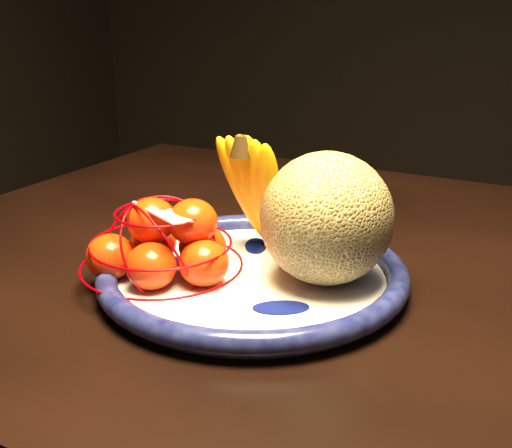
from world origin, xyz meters
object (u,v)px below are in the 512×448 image
at_px(cantaloupe, 326,218).
at_px(dining_table, 456,344).
at_px(banana_bunch, 257,187).
at_px(mandarin_bag, 165,246).
at_px(fruit_bowl, 253,274).

bearing_deg(cantaloupe, dining_table, 29.21).
height_order(banana_bunch, mandarin_bag, banana_bunch).
height_order(dining_table, cantaloupe, cantaloupe).
relative_size(banana_bunch, mandarin_bag, 0.83).
height_order(cantaloupe, mandarin_bag, cantaloupe).
relative_size(cantaloupe, mandarin_bag, 0.74).
bearing_deg(fruit_bowl, mandarin_bag, -157.51).
xyz_separation_m(dining_table, fruit_bowl, (-0.22, -0.09, 0.09)).
relative_size(dining_table, cantaloupe, 11.00).
distance_m(dining_table, cantaloupe, 0.23).
relative_size(fruit_bowl, cantaloupe, 2.42).
xyz_separation_m(fruit_bowl, mandarin_bag, (-0.09, -0.04, 0.03)).
bearing_deg(fruit_bowl, dining_table, 23.30).
bearing_deg(cantaloupe, mandarin_bag, -162.64).
height_order(fruit_bowl, mandarin_bag, mandarin_bag).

